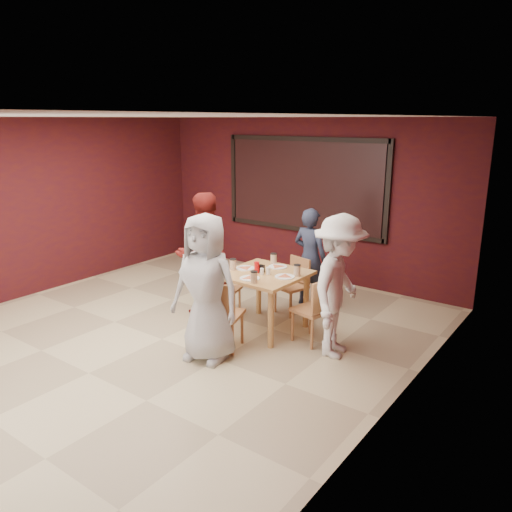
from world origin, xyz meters
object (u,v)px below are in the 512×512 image
Objects in this scene: dining_table at (264,280)px; diner_right at (339,287)px; chair_left at (221,285)px; chair_front at (222,312)px; chair_right at (316,307)px; diner_front at (206,288)px; diner_back at (310,257)px; chair_back at (295,282)px; diner_left at (203,253)px.

diner_right reaches higher than dining_table.
chair_front is at bearing -49.05° from chair_left.
diner_right is at bearing 31.89° from chair_front.
chair_right is 1.45m from diner_front.
chair_front is 0.59× the size of diner_back.
chair_back is 1.10m from chair_right.
dining_table is at bearing 75.37° from diner_right.
chair_back reaches higher than chair_left.
chair_front is at bearing -134.36° from chair_right.
diner_left is at bearing 76.88° from diner_right.
chair_right is at bearing 45.64° from chair_front.
chair_front reaches higher than chair_left.
chair_right reaches higher than chair_back.
dining_table is 0.59× the size of diner_left.
chair_left is at bearing 130.95° from chair_front.
diner_right reaches higher than chair_right.
chair_left is 1.42m from diner_front.
dining_table is at bearing 86.61° from chair_front.
chair_back is 1.09m from chair_left.
chair_back is 0.94× the size of chair_right.
dining_table is 1.15m from diner_right.
chair_front is at bearing 78.75° from diner_front.
chair_right is at bearing 43.11° from diner_front.
dining_table is 1.29× the size of chair_left.
chair_front is 1.45m from diner_right.
chair_front reaches higher than chair_back.
diner_right is (1.19, 0.74, 0.36)m from chair_front.
chair_right is 1.94m from diner_left.
chair_left is at bearing 179.44° from chair_right.
diner_front is at bearing 90.63° from diner_back.
diner_back is at bearing 89.25° from dining_table.
diner_front reaches higher than chair_right.
chair_left is at bearing 56.42° from diner_back.
diner_left reaches higher than chair_back.
chair_front is at bearing -91.27° from chair_back.
diner_front is (-0.01, -0.26, 0.37)m from chair_front.
diner_left is (-1.10, -0.76, 0.42)m from chair_back.
diner_back is 0.85× the size of diner_left.
diner_left is at bearing 141.36° from chair_front.
chair_back is at bearing 139.00° from diner_left.
chair_back is (0.04, 1.61, -0.04)m from chair_front.
diner_back is 1.69m from diner_right.
chair_right is at bearing 1.93° from dining_table.
diner_back is at bearing 78.30° from diner_front.
chair_back is 1.92m from diner_front.
chair_front is 0.52× the size of diner_right.
chair_right is 0.58× the size of diner_back.
diner_left is at bearing -176.80° from chair_left.
chair_left is 0.46× the size of diner_front.
dining_table reaches higher than chair_back.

